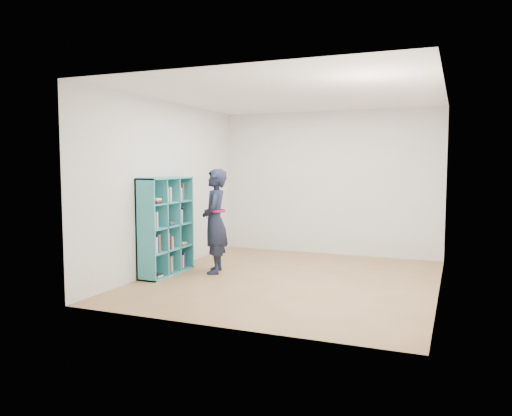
% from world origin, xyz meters
% --- Properties ---
extents(floor, '(4.50, 4.50, 0.00)m').
position_xyz_m(floor, '(0.00, 0.00, 0.00)').
color(floor, olive).
rests_on(floor, ground).
extents(ceiling, '(4.50, 4.50, 0.00)m').
position_xyz_m(ceiling, '(0.00, 0.00, 2.60)').
color(ceiling, white).
rests_on(ceiling, wall_back).
extents(wall_left, '(0.02, 4.50, 2.60)m').
position_xyz_m(wall_left, '(-2.00, 0.00, 1.30)').
color(wall_left, silver).
rests_on(wall_left, floor).
extents(wall_right, '(0.02, 4.50, 2.60)m').
position_xyz_m(wall_right, '(2.00, 0.00, 1.30)').
color(wall_right, silver).
rests_on(wall_right, floor).
extents(wall_back, '(4.00, 0.02, 2.60)m').
position_xyz_m(wall_back, '(0.00, 2.25, 1.30)').
color(wall_back, silver).
rests_on(wall_back, floor).
extents(wall_front, '(4.00, 0.02, 2.60)m').
position_xyz_m(wall_front, '(0.00, -2.25, 1.30)').
color(wall_front, silver).
rests_on(wall_front, floor).
extents(bookshelf, '(0.32, 1.09, 1.45)m').
position_xyz_m(bookshelf, '(-1.86, -0.34, 0.71)').
color(bookshelf, teal).
rests_on(bookshelf, floor).
extents(person, '(0.56, 0.67, 1.57)m').
position_xyz_m(person, '(-1.20, 0.02, 0.79)').
color(person, black).
rests_on(person, floor).
extents(smartphone, '(0.05, 0.09, 0.14)m').
position_xyz_m(smartphone, '(-1.36, 0.06, 0.89)').
color(smartphone, silver).
rests_on(smartphone, person).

